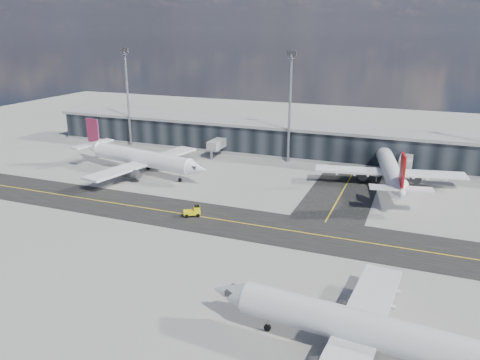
{
  "coord_description": "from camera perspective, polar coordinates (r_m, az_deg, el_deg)",
  "views": [
    {
      "loc": [
        32.68,
        -70.0,
        34.01
      ],
      "look_at": [
        -0.33,
        13.49,
        5.0
      ],
      "focal_mm": 35.0,
      "sensor_mm": 36.0,
      "label": 1
    }
  ],
  "objects": [
    {
      "name": "airliner_redtail",
      "position": [
        110.26,
        17.87,
        1.14
      ],
      "size": [
        33.56,
        39.14,
        11.63
      ],
      "rotation": [
        0.0,
        0.0,
        0.19
      ],
      "color": "white",
      "rests_on": "ground"
    },
    {
      "name": "taxiway_lanes",
      "position": [
        92.2,
        1.83,
        -3.74
      ],
      "size": [
        180.0,
        63.0,
        0.03
      ],
      "color": "black",
      "rests_on": "ground"
    },
    {
      "name": "terminal_concourse",
      "position": [
        132.54,
        6.78,
        4.74
      ],
      "size": [
        152.0,
        19.8,
        8.8
      ],
      "color": "black",
      "rests_on": "ground"
    },
    {
      "name": "airliner_af",
      "position": [
        117.54,
        -12.12,
        2.69
      ],
      "size": [
        40.18,
        34.48,
        11.96
      ],
      "rotation": [
        0.0,
        0.0,
        -1.77
      ],
      "color": "white",
      "rests_on": "ground"
    },
    {
      "name": "service_van",
      "position": [
        119.14,
        16.17,
        0.94
      ],
      "size": [
        3.19,
        5.27,
        1.37
      ],
      "primitive_type": "imported",
      "rotation": [
        0.0,
        0.0,
        0.2
      ],
      "color": "white",
      "rests_on": "ground"
    },
    {
      "name": "ground",
      "position": [
        84.4,
        -3.18,
        -5.88
      ],
      "size": [
        300.0,
        300.0,
        0.0
      ],
      "primitive_type": "plane",
      "color": "gray",
      "rests_on": "ground"
    },
    {
      "name": "baggage_tug",
      "position": [
        89.53,
        -5.68,
        -3.81
      ],
      "size": [
        3.54,
        2.88,
        2.01
      ],
      "rotation": [
        0.0,
        0.0,
        -1.06
      ],
      "color": "yellow",
      "rests_on": "ground"
    },
    {
      "name": "floodlight_masts",
      "position": [
        123.81,
        6.1,
        9.26
      ],
      "size": [
        102.5,
        0.7,
        28.9
      ],
      "color": "gray",
      "rests_on": "ground"
    },
    {
      "name": "airliner_near",
      "position": [
        53.53,
        15.78,
        -17.34
      ],
      "size": [
        37.89,
        32.33,
        11.22
      ],
      "rotation": [
        0.0,
        0.0,
        1.48
      ],
      "color": "silver",
      "rests_on": "ground"
    }
  ]
}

